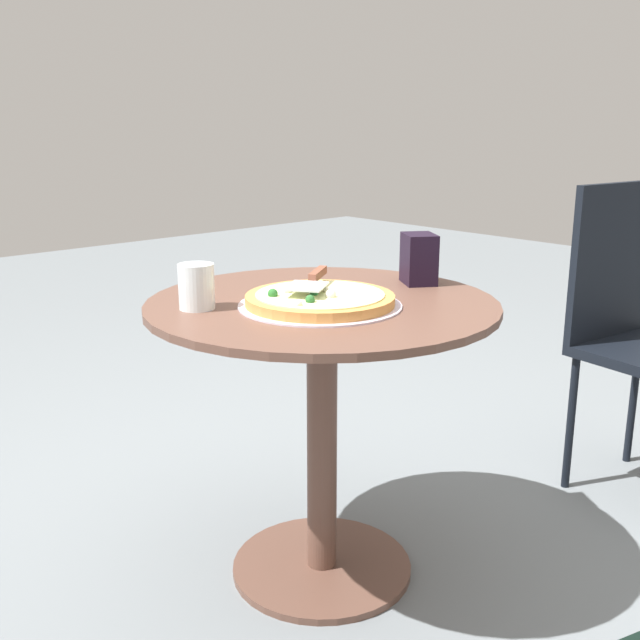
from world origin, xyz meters
TOP-DOWN VIEW (x-y plane):
  - ground_plane at (0.00, 0.00)m, footprint 10.00×10.00m
  - patio_table at (0.00, 0.00)m, footprint 0.80×0.80m
  - pizza_on_tray at (-0.03, 0.04)m, footprint 0.36×0.36m
  - pizza_server at (0.01, 0.02)m, footprint 0.16×0.20m
  - drinking_cup at (0.13, 0.25)m, footprint 0.08×0.08m
  - napkin_dispenser at (-0.03, -0.30)m, footprint 0.12×0.11m
  - patio_chair_corner at (-0.28, -1.00)m, footprint 0.43×0.43m

SIDE VIEW (x-z plane):
  - ground_plane at x=0.00m, z-range 0.00..0.00m
  - patio_table at x=0.00m, z-range 0.15..0.84m
  - patio_chair_corner at x=-0.28m, z-range 0.07..0.98m
  - pizza_on_tray at x=-0.03m, z-range 0.69..0.73m
  - drinking_cup at x=0.13m, z-range 0.69..0.79m
  - pizza_server at x=0.01m, z-range 0.74..0.75m
  - napkin_dispenser at x=-0.03m, z-range 0.69..0.82m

